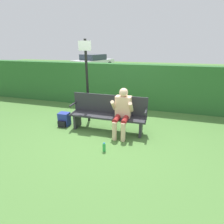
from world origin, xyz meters
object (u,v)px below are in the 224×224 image
water_bottle (104,147)px  parked_car (93,62)px  park_bench (108,113)px  person_seated (122,110)px  backpack (64,119)px  signpost (87,78)px

water_bottle → parked_car: bearing=112.3°
park_bench → person_seated: bearing=-19.1°
backpack → signpost: 1.34m
backpack → person_seated: bearing=-2.0°
water_bottle → backpack: bearing=147.7°
parked_car → person_seated: bearing=-134.5°
park_bench → parked_car: (-4.95, 11.56, 0.16)m
park_bench → signpost: 1.17m
person_seated → signpost: signpost is taller
park_bench → signpost: bearing=150.7°
parked_car → water_bottle: bearing=-136.8°
backpack → water_bottle: size_ratio=1.75×
park_bench → parked_car: bearing=113.2°
park_bench → backpack: 1.32m
park_bench → backpack: (-1.28, -0.08, -0.31)m
water_bottle → person_seated: bearing=78.0°
backpack → signpost: bearing=42.4°
water_bottle → park_bench: bearing=101.8°
person_seated → signpost: bearing=154.2°
signpost → parked_car: signpost is taller
park_bench → parked_car: size_ratio=0.45×
park_bench → person_seated: (0.40, -0.14, 0.16)m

